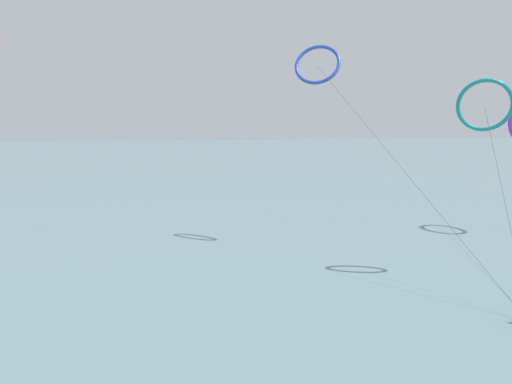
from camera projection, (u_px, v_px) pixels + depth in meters
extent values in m
cube|color=slate|center=(217.00, 165.00, 110.00)|extent=(400.00, 200.00, 0.08)
torus|color=teal|center=(485.00, 105.00, 33.93)|extent=(3.94, 2.88, 3.78)
cylinder|color=#3F3F3F|center=(505.00, 203.00, 30.43)|extent=(1.75, 9.06, 12.18)
torus|color=#2647B7|center=(317.00, 64.00, 42.59)|extent=(4.74, 3.83, 3.74)
cylinder|color=#3F3F3F|center=(400.00, 166.00, 34.76)|extent=(8.02, 19.54, 15.90)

